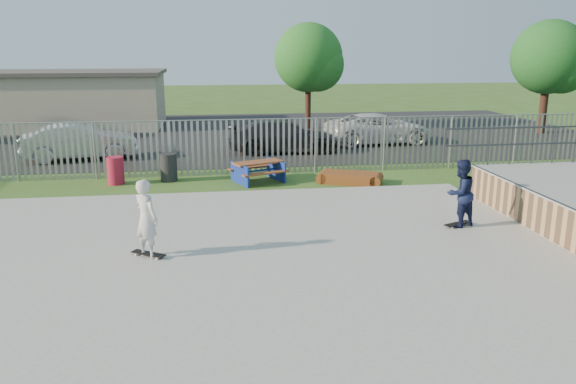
{
  "coord_description": "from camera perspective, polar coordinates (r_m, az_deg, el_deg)",
  "views": [
    {
      "loc": [
        -0.19,
        -10.94,
        4.47
      ],
      "look_at": [
        1.61,
        2.0,
        1.1
      ],
      "focal_mm": 35.0,
      "sensor_mm": 36.0,
      "label": 1
    }
  ],
  "objects": [
    {
      "name": "ground",
      "position": [
        11.82,
        -6.47,
        -7.85
      ],
      "size": [
        120.0,
        120.0,
        0.0
      ],
      "primitive_type": "plane",
      "color": "#3A5D20",
      "rests_on": "ground"
    },
    {
      "name": "concrete_slab",
      "position": [
        11.79,
        -6.48,
        -7.52
      ],
      "size": [
        15.0,
        12.0,
        0.15
      ],
      "primitive_type": "cube",
      "color": "#989893",
      "rests_on": "ground"
    },
    {
      "name": "fence",
      "position": [
        15.95,
        -3.46,
        1.87
      ],
      "size": [
        26.04,
        16.02,
        2.0
      ],
      "color": "gray",
      "rests_on": "ground"
    },
    {
      "name": "picnic_table",
      "position": [
        19.22,
        -3.05,
        2.09
      ],
      "size": [
        2.08,
        1.92,
        0.71
      ],
      "rotation": [
        0.0,
        0.0,
        0.39
      ],
      "color": "brown",
      "rests_on": "ground"
    },
    {
      "name": "funbox",
      "position": [
        19.15,
        6.29,
        1.43
      ],
      "size": [
        2.03,
        1.57,
        0.36
      ],
      "rotation": [
        0.0,
        0.0,
        -0.42
      ],
      "color": "brown",
      "rests_on": "ground"
    },
    {
      "name": "trash_bin_red",
      "position": [
        19.73,
        -17.12,
        2.1
      ],
      "size": [
        0.56,
        0.56,
        0.93
      ],
      "primitive_type": "cylinder",
      "color": "#A51931",
      "rests_on": "ground"
    },
    {
      "name": "trash_bin_grey",
      "position": [
        19.73,
        -12.03,
        2.46
      ],
      "size": [
        0.57,
        0.57,
        0.95
      ],
      "primitive_type": "cylinder",
      "color": "black",
      "rests_on": "ground"
    },
    {
      "name": "parking_lot",
      "position": [
        30.27,
        -7.52,
        5.86
      ],
      "size": [
        40.0,
        18.0,
        0.02
      ],
      "primitive_type": "cube",
      "color": "black",
      "rests_on": "ground"
    },
    {
      "name": "car_silver",
      "position": [
        24.46,
        -20.34,
        4.84
      ],
      "size": [
        4.73,
        2.39,
        1.49
      ],
      "primitive_type": "imported",
      "rotation": [
        0.0,
        0.0,
        1.76
      ],
      "color": "silver",
      "rests_on": "parking_lot"
    },
    {
      "name": "car_dark",
      "position": [
        24.61,
        -0.47,
        5.69
      ],
      "size": [
        4.82,
        1.97,
        1.4
      ],
      "primitive_type": "imported",
      "rotation": [
        0.0,
        0.0,
        1.57
      ],
      "color": "black",
      "rests_on": "parking_lot"
    },
    {
      "name": "car_white",
      "position": [
        27.29,
        9.21,
        6.39
      ],
      "size": [
        5.32,
        2.84,
        1.42
      ],
      "primitive_type": "imported",
      "rotation": [
        0.0,
        0.0,
        1.67
      ],
      "color": "silver",
      "rests_on": "parking_lot"
    },
    {
      "name": "building",
      "position": [
        34.94,
        -21.08,
        8.81
      ],
      "size": [
        10.4,
        6.4,
        3.2
      ],
      "color": "#B8AA8D",
      "rests_on": "ground"
    },
    {
      "name": "tree_mid",
      "position": [
        31.78,
        2.08,
        13.46
      ],
      "size": [
        3.78,
        3.78,
        5.83
      ],
      "color": "#44251B",
      "rests_on": "ground"
    },
    {
      "name": "tree_right",
      "position": [
        33.03,
        24.98,
        12.29
      ],
      "size": [
        3.83,
        3.83,
        5.92
      ],
      "color": "#392217",
      "rests_on": "ground"
    },
    {
      "name": "skateboard_a",
      "position": [
        14.65,
        16.87,
        -3.17
      ],
      "size": [
        0.81,
        0.5,
        0.08
      ],
      "rotation": [
        0.0,
        0.0,
        0.41
      ],
      "color": "black",
      "rests_on": "concrete_slab"
    },
    {
      "name": "skateboard_b",
      "position": [
        12.4,
        -13.98,
        -6.19
      ],
      "size": [
        0.78,
        0.61,
        0.08
      ],
      "rotation": [
        0.0,
        0.0,
        -0.58
      ],
      "color": "black",
      "rests_on": "concrete_slab"
    },
    {
      "name": "skater_navy",
      "position": [
        14.44,
        17.1,
        -0.12
      ],
      "size": [
        1.01,
        0.91,
        1.69
      ],
      "primitive_type": "imported",
      "rotation": [
        0.0,
        0.0,
        3.55
      ],
      "color": "#131A3C",
      "rests_on": "concrete_slab"
    },
    {
      "name": "skater_white",
      "position": [
        12.14,
        -14.21,
        -2.62
      ],
      "size": [
        0.73,
        0.72,
        1.69
      ],
      "primitive_type": "imported",
      "rotation": [
        0.0,
        0.0,
        2.38
      ],
      "color": "silver",
      "rests_on": "concrete_slab"
    }
  ]
}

